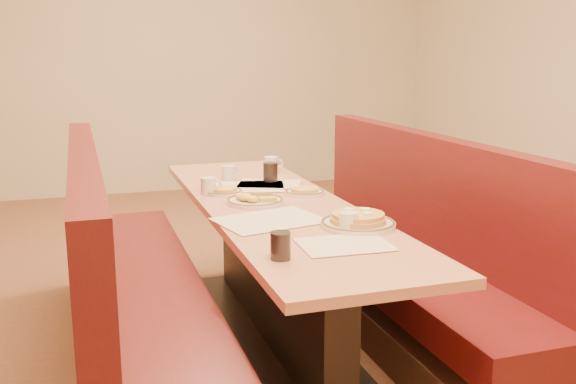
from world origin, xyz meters
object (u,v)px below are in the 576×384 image
object	(u,v)px
eggs_plate	(254,200)
booth_left	(127,294)
coffee_mug_c	(272,164)
soda_tumbler_near	(281,246)
pancake_plate	(358,221)
coffee_mug_d	(229,173)
coffee_mug_a	(349,222)
booth_right	(404,263)
coffee_mug_b	(209,185)
soda_tumbler_mid	(270,172)
diner_table	(275,275)

from	to	relation	value
eggs_plate	booth_left	bearing A→B (deg)	-177.51
coffee_mug_c	soda_tumbler_near	size ratio (longest dim) A/B	1.21
pancake_plate	coffee_mug_d	size ratio (longest dim) A/B	2.85
coffee_mug_d	soda_tumbler_near	size ratio (longest dim) A/B	1.11
pancake_plate	coffee_mug_a	bearing A→B (deg)	-140.34
booth_left	booth_right	bearing A→B (deg)	0.00
coffee_mug_b	soda_tumbler_mid	bearing A→B (deg)	17.38
booth_left	soda_tumbler_mid	bearing A→B (deg)	30.77
booth_left	eggs_plate	size ratio (longest dim) A/B	8.81
coffee_mug_a	coffee_mug_b	bearing A→B (deg)	118.50
eggs_plate	soda_tumbler_near	xyz separation A→B (m)	(-0.14, -0.88, 0.03)
eggs_plate	coffee_mug_b	xyz separation A→B (m)	(-0.17, 0.28, 0.03)
diner_table	eggs_plate	xyz separation A→B (m)	(-0.10, 0.03, 0.39)
eggs_plate	soda_tumbler_near	world-z (taller)	soda_tumbler_near
coffee_mug_a	booth_left	bearing A→B (deg)	150.21
pancake_plate	booth_right	bearing A→B (deg)	45.47
booth_left	coffee_mug_d	size ratio (longest dim) A/B	22.15
diner_table	booth_left	size ratio (longest dim) A/B	1.00
pancake_plate	coffee_mug_d	world-z (taller)	coffee_mug_d
eggs_plate	coffee_mug_d	xyz separation A→B (m)	(0.02, 0.61, 0.03)
coffee_mug_b	booth_right	bearing A→B (deg)	-26.92
coffee_mug_b	coffee_mug_c	distance (m)	0.72
booth_left	coffee_mug_b	world-z (taller)	booth_left
eggs_plate	coffee_mug_d	distance (m)	0.61
diner_table	booth_right	distance (m)	0.73
diner_table	coffee_mug_b	world-z (taller)	coffee_mug_b
diner_table	coffee_mug_a	world-z (taller)	coffee_mug_a
soda_tumbler_mid	booth_right	bearing A→B (deg)	-40.58
booth_left	coffee_mug_d	world-z (taller)	booth_left
eggs_plate	soda_tumbler_mid	bearing A→B (deg)	64.86
soda_tumbler_near	diner_table	bearing A→B (deg)	74.32
eggs_plate	coffee_mug_c	xyz separation A→B (m)	(0.33, 0.80, 0.03)
pancake_plate	soda_tumbler_mid	xyz separation A→B (m)	(-0.08, 1.05, 0.03)
soda_tumbler_near	soda_tumbler_mid	size ratio (longest dim) A/B	0.89
coffee_mug_a	soda_tumbler_near	bearing A→B (deg)	-141.36
coffee_mug_d	soda_tumbler_mid	bearing A→B (deg)	-48.20
pancake_plate	soda_tumbler_mid	size ratio (longest dim) A/B	2.81
booth_right	soda_tumbler_near	size ratio (longest dim) A/B	24.50
booth_right	coffee_mug_c	size ratio (longest dim) A/B	20.22
coffee_mug_d	eggs_plate	bearing A→B (deg)	-108.98
pancake_plate	coffee_mug_c	distance (m)	1.36
pancake_plate	coffee_mug_a	xyz separation A→B (m)	(-0.07, -0.06, 0.02)
diner_table	pancake_plate	size ratio (longest dim) A/B	7.77
pancake_plate	soda_tumbler_mid	distance (m)	1.05
coffee_mug_b	coffee_mug_d	xyz separation A→B (m)	(0.19, 0.33, -0.00)
pancake_plate	coffee_mug_a	size ratio (longest dim) A/B	2.97
coffee_mug_b	soda_tumbler_mid	xyz separation A→B (m)	(0.40, 0.20, 0.01)
coffee_mug_a	coffee_mug_c	bearing A→B (deg)	90.35
booth_left	coffee_mug_c	world-z (taller)	booth_left
diner_table	coffee_mug_c	world-z (taller)	coffee_mug_c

